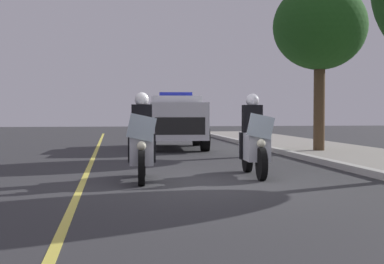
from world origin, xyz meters
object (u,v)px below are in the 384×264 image
police_motorcycle_lead_left (142,145)px  police_motorcycle_lead_right (254,142)px  tree_far_back (320,28)px  police_suv (176,119)px

police_motorcycle_lead_left → police_motorcycle_lead_right: same height
police_motorcycle_lead_left → tree_far_back: size_ratio=0.40×
police_suv → tree_far_back: size_ratio=0.94×
tree_far_back → police_suv: bearing=-125.4°
police_motorcycle_lead_left → tree_far_back: (-6.12, 6.01, 3.33)m
police_motorcycle_lead_left → police_motorcycle_lead_right: 2.38m
police_motorcycle_lead_right → tree_far_back: bearing=147.3°
police_motorcycle_lead_right → police_suv: 8.78m
police_motorcycle_lead_right → tree_far_back: 7.55m
police_motorcycle_lead_right → tree_far_back: tree_far_back is taller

